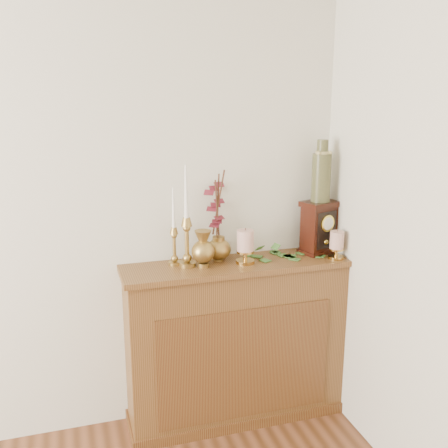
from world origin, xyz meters
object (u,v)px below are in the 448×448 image
object	(u,v)px
candlestick_left	(174,240)
bud_vase	(203,249)
ceramic_vase	(321,174)
candlestick_center	(187,234)
mantel_clock	(319,228)
ginger_jar	(216,219)

from	to	relation	value
candlestick_left	bud_vase	size ratio (longest dim) A/B	2.12
bud_vase	ceramic_vase	world-z (taller)	ceramic_vase
candlestick_left	ceramic_vase	world-z (taller)	ceramic_vase
candlestick_center	mantel_clock	distance (m)	0.77
mantel_clock	ceramic_vase	bearing A→B (deg)	90.00
candlestick_center	bud_vase	bearing A→B (deg)	-24.12
candlestick_left	candlestick_center	size ratio (longest dim) A/B	0.78
ginger_jar	mantel_clock	bearing A→B (deg)	-6.41
ginger_jar	ceramic_vase	distance (m)	0.63
candlestick_left	ceramic_vase	xyz separation A→B (m)	(0.82, -0.02, 0.31)
ginger_jar	ceramic_vase	world-z (taller)	ceramic_vase
candlestick_center	mantel_clock	size ratio (longest dim) A/B	1.80
mantel_clock	bud_vase	bearing A→B (deg)	166.88
candlestick_left	mantel_clock	size ratio (longest dim) A/B	1.40
ginger_jar	mantel_clock	world-z (taller)	ginger_jar
candlestick_left	ginger_jar	size ratio (longest dim) A/B	0.83
candlestick_left	candlestick_center	bearing A→B (deg)	-36.44
candlestick_center	ceramic_vase	xyz separation A→B (m)	(0.77, 0.02, 0.27)
candlestick_left	mantel_clock	bearing A→B (deg)	-1.91
mantel_clock	candlestick_center	bearing A→B (deg)	163.89
bud_vase	mantel_clock	world-z (taller)	mantel_clock
bud_vase	ceramic_vase	bearing A→B (deg)	4.36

